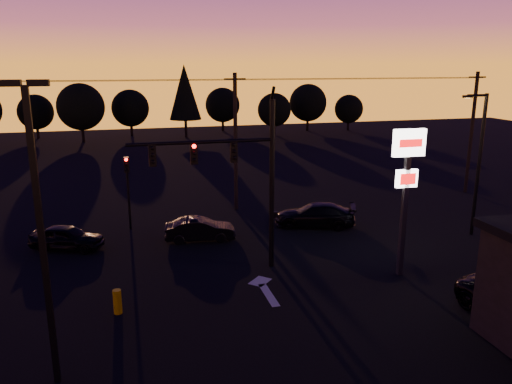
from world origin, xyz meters
TOP-DOWN VIEW (x-y plane):
  - ground at (0.00, 0.00)m, footprint 120.00×120.00m
  - lane_arrow at (0.50, 1.67)m, footprint 1.20×3.10m
  - traffic_signal_mast at (-0.10, 3.99)m, footprint 6.79×0.52m
  - secondary_signal at (-5.00, 11.49)m, footprint 0.30×0.31m
  - parking_lot_light at (-7.50, -3.00)m, footprint 1.25×0.30m
  - pylon_sign at (7.00, 1.50)m, footprint 1.50×0.28m
  - streetlight at (13.91, 5.50)m, footprint 1.55×0.35m
  - utility_pole_1 at (2.00, 14.00)m, footprint 1.40×0.26m
  - utility_pole_2 at (20.00, 14.00)m, footprint 1.40×0.26m
  - power_wires at (2.00, 14.00)m, footprint 36.00×1.22m
  - bollard at (-5.69, 0.99)m, footprint 0.33×0.33m
  - tree_1 at (-16.00, 53.00)m, footprint 4.54×4.54m
  - tree_2 at (-10.00, 48.00)m, footprint 5.77×5.78m
  - tree_3 at (-4.00, 52.00)m, footprint 4.95×4.95m
  - tree_4 at (3.00, 49.00)m, footprint 4.18×4.18m
  - tree_5 at (9.00, 54.00)m, footprint 4.95×4.95m
  - tree_6 at (15.00, 48.00)m, footprint 4.54×4.54m
  - tree_7 at (21.00, 51.00)m, footprint 5.36×5.36m
  - tree_8 at (27.00, 50.00)m, footprint 4.12×4.12m
  - car_left at (-8.29, 8.95)m, footprint 4.11×2.79m
  - car_mid at (-1.29, 8.51)m, footprint 3.99×1.80m
  - car_right at (5.81, 9.24)m, footprint 5.20×3.58m

SIDE VIEW (x-z plane):
  - ground at x=0.00m, z-range 0.00..0.00m
  - lane_arrow at x=0.50m, z-range 0.00..0.01m
  - bollard at x=-5.69m, z-range 0.00..0.99m
  - car_mid at x=-1.29m, z-range 0.00..1.27m
  - car_left at x=-8.29m, z-range 0.00..1.30m
  - car_right at x=5.81m, z-range 0.00..1.40m
  - secondary_signal at x=-5.00m, z-range 0.69..5.04m
  - tree_8 at x=27.00m, z-range 0.53..5.71m
  - tree_1 at x=-16.00m, z-range 0.58..6.29m
  - tree_6 at x=15.00m, z-range 0.58..6.29m
  - tree_3 at x=-4.00m, z-range 0.63..6.86m
  - tree_5 at x=9.00m, z-range 0.63..6.86m
  - tree_7 at x=21.00m, z-range 0.69..7.43m
  - tree_2 at x=-10.00m, z-range 0.74..8.00m
  - streetlight at x=13.91m, z-range 0.42..8.42m
  - utility_pole_1 at x=2.00m, z-range 0.09..9.09m
  - utility_pole_2 at x=20.00m, z-range 0.09..9.09m
  - pylon_sign at x=7.00m, z-range 1.51..8.31m
  - traffic_signal_mast at x=-0.10m, z-range 0.65..9.23m
  - parking_lot_light at x=-7.50m, z-range 0.70..9.84m
  - tree_4 at x=3.00m, z-range 1.18..10.68m
  - power_wires at x=2.00m, z-range 8.53..8.60m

